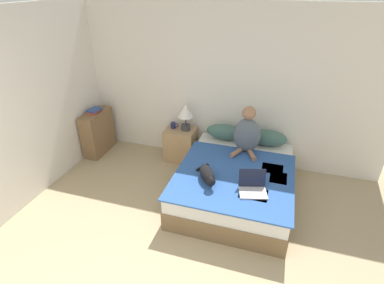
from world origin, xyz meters
TOP-DOWN VIEW (x-y plane):
  - wall_back at (0.00, 3.37)m, footprint 5.34×0.05m
  - wall_side at (-2.19, 1.67)m, footprint 0.05×4.34m
  - bed at (0.58, 2.34)m, footprint 1.56×1.92m
  - pillow_near at (0.24, 3.14)m, footprint 0.60×0.27m
  - pillow_far at (0.92, 3.14)m, footprint 0.60×0.27m
  - person_sitting at (0.63, 2.84)m, footprint 0.40×0.39m
  - cat_tabby at (0.26, 1.94)m, footprint 0.36×0.57m
  - laptop_open at (0.85, 1.89)m, footprint 0.40×0.37m
  - nightstand at (-0.51, 3.09)m, footprint 0.50×0.43m
  - table_lamp at (-0.42, 3.12)m, footprint 0.25×0.25m
  - coffee_mug at (-0.64, 3.12)m, footprint 0.14×0.08m
  - bookshelf at (-2.01, 2.89)m, footprint 0.27×0.66m
  - book_stack_top at (-2.01, 2.90)m, footprint 0.19×0.25m

SIDE VIEW (x-z plane):
  - bed at x=0.58m, z-range 0.00..0.48m
  - nightstand at x=-0.51m, z-range 0.00..0.57m
  - bookshelf at x=-2.01m, z-range 0.00..0.77m
  - laptop_open at x=0.85m, z-range 0.41..0.66m
  - cat_tabby at x=0.26m, z-range 0.48..0.67m
  - pillow_near at x=0.24m, z-range 0.49..0.73m
  - pillow_far at x=0.92m, z-range 0.49..0.73m
  - coffee_mug at x=-0.64m, z-range 0.57..0.67m
  - person_sitting at x=0.63m, z-range 0.43..1.16m
  - book_stack_top at x=-2.01m, z-range 0.77..0.84m
  - table_lamp at x=-0.42m, z-range 0.64..1.10m
  - wall_back at x=0.00m, z-range 0.00..2.55m
  - wall_side at x=-2.19m, z-range 0.00..2.55m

